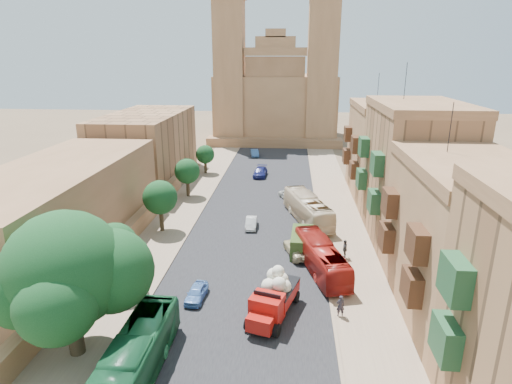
% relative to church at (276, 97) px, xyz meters
% --- Properties ---
extents(road_surface, '(14.00, 140.00, 0.01)m').
position_rel_church_xyz_m(road_surface, '(0.00, -48.61, -9.51)').
color(road_surface, black).
rests_on(road_surface, ground).
extents(sidewalk_east, '(5.00, 140.00, 0.01)m').
position_rel_church_xyz_m(sidewalk_east, '(9.50, -48.61, -9.51)').
color(sidewalk_east, '#876F58').
rests_on(sidewalk_east, ground).
extents(sidewalk_west, '(5.00, 140.00, 0.01)m').
position_rel_church_xyz_m(sidewalk_west, '(-9.50, -48.61, -9.51)').
color(sidewalk_west, '#876F58').
rests_on(sidewalk_west, ground).
extents(kerb_east, '(0.25, 140.00, 0.12)m').
position_rel_church_xyz_m(kerb_east, '(7.00, -48.61, -9.46)').
color(kerb_east, '#876F58').
rests_on(kerb_east, ground).
extents(kerb_west, '(0.25, 140.00, 0.12)m').
position_rel_church_xyz_m(kerb_west, '(-7.00, -48.61, -9.46)').
color(kerb_west, '#876F58').
rests_on(kerb_west, ground).
extents(townhouse_b, '(9.00, 14.00, 14.90)m').
position_rel_church_xyz_m(townhouse_b, '(15.95, -67.61, -3.86)').
color(townhouse_b, '#906441').
rests_on(townhouse_b, ground).
extents(townhouse_c, '(9.00, 14.00, 17.40)m').
position_rel_church_xyz_m(townhouse_c, '(15.95, -53.61, -2.61)').
color(townhouse_c, '#996B45').
rests_on(townhouse_c, ground).
extents(townhouse_d, '(9.00, 14.00, 15.90)m').
position_rel_church_xyz_m(townhouse_d, '(15.95, -39.61, -3.36)').
color(townhouse_d, '#906441').
rests_on(townhouse_d, ground).
extents(west_wall, '(1.00, 40.00, 1.80)m').
position_rel_church_xyz_m(west_wall, '(-12.50, -58.61, -8.62)').
color(west_wall, '#906441').
rests_on(west_wall, ground).
extents(west_building_low, '(10.00, 28.00, 8.40)m').
position_rel_church_xyz_m(west_building_low, '(-18.00, -60.61, -5.32)').
color(west_building_low, brown).
rests_on(west_building_low, ground).
extents(west_building_mid, '(10.00, 22.00, 10.00)m').
position_rel_church_xyz_m(west_building_mid, '(-18.00, -34.61, -4.52)').
color(west_building_mid, '#996B45').
rests_on(west_building_mid, ground).
extents(church, '(28.00, 22.50, 36.30)m').
position_rel_church_xyz_m(church, '(0.00, 0.00, 0.00)').
color(church, '#906441').
rests_on(church, ground).
extents(ficus_tree, '(9.44, 8.69, 9.44)m').
position_rel_church_xyz_m(ficus_tree, '(-9.42, -74.61, -3.94)').
color(ficus_tree, '#35291A').
rests_on(ficus_tree, ground).
extents(street_tree_a, '(3.61, 3.61, 5.55)m').
position_rel_church_xyz_m(street_tree_a, '(-10.00, -66.61, -5.80)').
color(street_tree_a, '#35291A').
rests_on(street_tree_a, ground).
extents(street_tree_b, '(3.64, 3.64, 5.59)m').
position_rel_church_xyz_m(street_tree_b, '(-10.00, -54.61, -5.77)').
color(street_tree_b, '#35291A').
rests_on(street_tree_b, ground).
extents(street_tree_c, '(3.35, 3.35, 5.14)m').
position_rel_church_xyz_m(street_tree_c, '(-10.00, -42.61, -6.07)').
color(street_tree_c, '#35291A').
rests_on(street_tree_c, ground).
extents(street_tree_d, '(2.97, 2.97, 4.56)m').
position_rel_church_xyz_m(street_tree_d, '(-10.00, -30.61, -6.47)').
color(street_tree_d, '#35291A').
rests_on(street_tree_d, ground).
extents(red_truck, '(3.90, 6.40, 3.54)m').
position_rel_church_xyz_m(red_truck, '(2.69, -69.47, -7.96)').
color(red_truck, '#AA130D').
rests_on(red_truck, ground).
extents(olive_pickup, '(2.38, 4.82, 1.94)m').
position_rel_church_xyz_m(olive_pickup, '(4.94, -58.61, -8.57)').
color(olive_pickup, '#324A1B').
rests_on(olive_pickup, ground).
extents(bus_green_north, '(2.58, 10.38, 2.88)m').
position_rel_church_xyz_m(bus_green_north, '(-4.93, -76.66, -8.07)').
color(bus_green_north, '#1A5D35').
rests_on(bus_green_north, ground).
extents(bus_red_east, '(4.66, 9.87, 2.68)m').
position_rel_church_xyz_m(bus_red_east, '(6.50, -62.42, -8.18)').
color(bus_red_east, maroon).
rests_on(bus_red_east, ground).
extents(bus_cream_east, '(5.65, 10.90, 2.97)m').
position_rel_church_xyz_m(bus_cream_east, '(5.70, -50.43, -8.03)').
color(bus_cream_east, beige).
rests_on(bus_cream_east, ground).
extents(car_blue_a, '(1.53, 3.31, 1.10)m').
position_rel_church_xyz_m(car_blue_a, '(-3.33, -67.81, -8.97)').
color(car_blue_a, '#4B79BB').
rests_on(car_blue_a, ground).
extents(car_white_a, '(1.26, 3.36, 1.09)m').
position_rel_church_xyz_m(car_white_a, '(-0.50, -52.99, -8.97)').
color(car_white_a, silver).
rests_on(car_white_a, ground).
extents(car_cream, '(3.37, 5.10, 1.30)m').
position_rel_church_xyz_m(car_cream, '(4.63, -59.30, -8.86)').
color(car_cream, '#C6B688').
rests_on(car_cream, ground).
extents(car_dkblue, '(2.16, 4.84, 1.38)m').
position_rel_church_xyz_m(car_dkblue, '(-1.08, -31.84, -8.82)').
color(car_dkblue, '#111650').
rests_on(car_dkblue, ground).
extents(car_white_b, '(3.03, 4.17, 1.32)m').
position_rel_church_xyz_m(car_white_b, '(3.44, -42.83, -8.86)').
color(car_white_b, silver).
rests_on(car_white_b, ground).
extents(car_blue_b, '(1.92, 3.94, 1.24)m').
position_rel_church_xyz_m(car_blue_b, '(-3.19, -17.66, -8.89)').
color(car_blue_b, '#3A64A0').
rests_on(car_blue_b, ground).
extents(pedestrian_a, '(0.66, 0.49, 1.67)m').
position_rel_church_xyz_m(pedestrian_a, '(7.50, -69.17, -8.68)').
color(pedestrian_a, '#28232C').
rests_on(pedestrian_a, ground).
extents(pedestrian_c, '(0.72, 1.15, 1.82)m').
position_rel_church_xyz_m(pedestrian_c, '(8.87, -59.66, -8.61)').
color(pedestrian_c, '#3E3E40').
rests_on(pedestrian_c, ground).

